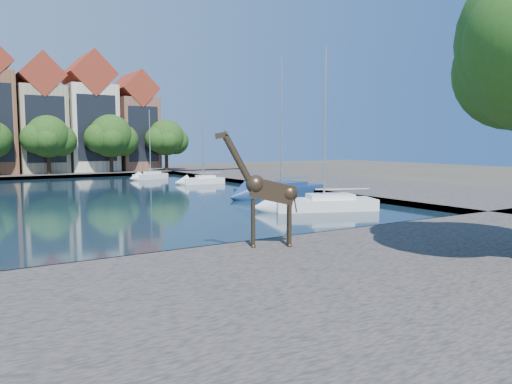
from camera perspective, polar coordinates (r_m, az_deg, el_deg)
ground at (r=20.58m, az=-3.88°, el=-7.26°), size 160.00×160.00×0.00m
water_basin at (r=42.99m, az=-19.21°, el=-0.70°), size 38.00×50.00×0.08m
near_quay at (r=14.93m, az=9.21°, el=-11.39°), size 50.00×14.00×0.50m
far_quay at (r=74.41m, az=-24.77°, el=1.84°), size 60.00×16.00×0.50m
right_quay at (r=54.26m, az=7.44°, el=1.07°), size 14.00×52.00×0.50m
townhouse_east_inner at (r=74.62m, az=-23.48°, el=7.66°), size 5.94×9.18×15.79m
townhouse_east_mid at (r=75.90m, az=-18.59°, el=8.07°), size 6.43×9.18×16.65m
townhouse_east_end at (r=77.66m, az=-13.86°, el=7.41°), size 5.44×9.18×14.43m
far_tree_mid_east at (r=69.15m, az=-22.61°, el=5.72°), size 7.02×5.40×7.52m
far_tree_east at (r=70.93m, az=-16.20°, el=6.01°), size 7.54×5.80×7.84m
far_tree_far_east at (r=73.53m, az=-10.17°, el=6.01°), size 6.76×5.20×7.36m
giraffe_statue at (r=19.58m, az=1.16°, el=0.17°), size 2.95×1.76×4.53m
sailboat_right_a at (r=33.66m, az=7.78°, el=-1.08°), size 7.24×4.77×10.81m
sailboat_right_b at (r=42.82m, az=2.89°, el=0.42°), size 8.95×4.98×11.63m
sailboat_right_c at (r=54.65m, az=-6.07°, el=1.46°), size 4.63×1.95×7.67m
sailboat_right_d at (r=62.46m, az=-11.96°, el=1.94°), size 4.60×2.85×8.43m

